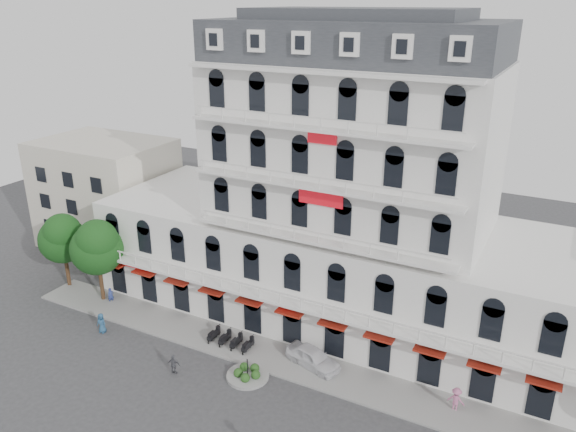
{
  "coord_description": "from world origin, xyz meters",
  "views": [
    {
      "loc": [
        15.84,
        -23.34,
        26.4
      ],
      "look_at": [
        -1.7,
        10.0,
        11.8
      ],
      "focal_mm": 35.0,
      "sensor_mm": 36.0,
      "label": 1
    }
  ],
  "objects": [
    {
      "name": "tree_west_inner",
      "position": [
        -20.95,
        9.48,
        5.68
      ],
      "size": [
        4.76,
        4.76,
        8.25
      ],
      "color": "#382314",
      "rests_on": "ground"
    },
    {
      "name": "parked_car",
      "position": [
        0.72,
        9.5,
        0.78
      ],
      "size": [
        4.9,
        2.99,
        1.56
      ],
      "primitive_type": "imported",
      "rotation": [
        0.0,
        0.0,
        1.3
      ],
      "color": "white",
      "rests_on": "ground"
    },
    {
      "name": "tree_west_outer",
      "position": [
        -25.95,
        9.98,
        5.35
      ],
      "size": [
        4.5,
        4.48,
        7.76
      ],
      "color": "#382314",
      "rests_on": "ground"
    },
    {
      "name": "pedestrian_left",
      "position": [
        -17.1,
        5.45,
        0.89
      ],
      "size": [
        0.91,
        0.63,
        1.78
      ],
      "primitive_type": "imported",
      "rotation": [
        0.0,
        0.0,
        0.07
      ],
      "color": "navy",
      "rests_on": "ground"
    },
    {
      "name": "pedestrian_far",
      "position": [
        -20.0,
        9.5,
        0.75
      ],
      "size": [
        0.58,
        0.65,
        1.5
      ],
      "primitive_type": "imported",
      "rotation": [
        0.0,
        0.0,
        1.07
      ],
      "color": "navy",
      "rests_on": "ground"
    },
    {
      "name": "traffic_island",
      "position": [
        -3.0,
        6.0,
        0.26
      ],
      "size": [
        3.2,
        3.2,
        1.6
      ],
      "color": "gray",
      "rests_on": "ground"
    },
    {
      "name": "pedestrian_right",
      "position": [
        11.51,
        9.5,
        0.92
      ],
      "size": [
        1.23,
        0.76,
        1.83
      ],
      "primitive_type": "imported",
      "rotation": [
        0.0,
        0.0,
        3.07
      ],
      "color": "#BF6590",
      "rests_on": "ground"
    },
    {
      "name": "flank_building_west",
      "position": [
        -30.0,
        20.0,
        6.0
      ],
      "size": [
        14.0,
        10.0,
        12.0
      ],
      "primitive_type": "cube",
      "color": "beige",
      "rests_on": "ground"
    },
    {
      "name": "parked_scooter_row",
      "position": [
        -6.35,
        8.8,
        0.0
      ],
      "size": [
        4.4,
        1.8,
        1.1
      ],
      "primitive_type": null,
      "color": "black",
      "rests_on": "ground"
    },
    {
      "name": "pedestrian_mid",
      "position": [
        -8.12,
        3.78,
        0.82
      ],
      "size": [
        1.03,
        0.62,
        1.63
      ],
      "primitive_type": "imported",
      "rotation": [
        0.0,
        0.0,
        3.39
      ],
      "color": "#505157",
      "rests_on": "ground"
    },
    {
      "name": "main_building",
      "position": [
        0.0,
        18.0,
        9.96
      ],
      "size": [
        45.0,
        15.0,
        25.8
      ],
      "color": "silver",
      "rests_on": "ground"
    },
    {
      "name": "sidewalk",
      "position": [
        0.0,
        9.0,
        0.08
      ],
      "size": [
        53.0,
        4.0,
        0.16
      ],
      "primitive_type": "cube",
      "color": "gray",
      "rests_on": "ground"
    }
  ]
}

